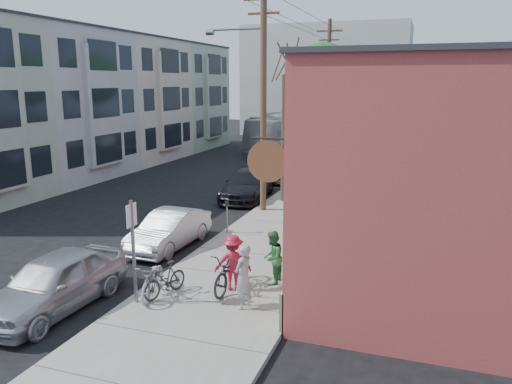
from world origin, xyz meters
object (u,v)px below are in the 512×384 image
(cyclist, at_px, (233,262))
(patron_green, at_px, (272,258))
(patio_chair_b, at_px, (300,268))
(utility_pole_near, at_px, (262,94))
(parking_meter_near, at_px, (227,212))
(parked_bike_b, at_px, (153,279))
(tree_leafy_far, at_px, (343,78))
(tree_bare, at_px, (284,139))
(car_4, at_px, (299,156))
(car_0, at_px, (54,282))
(patron_grey, at_px, (243,276))
(car_3, at_px, (278,168))
(bus, at_px, (286,132))
(parked_bike_a, at_px, (165,280))
(car_2, at_px, (248,185))
(tree_leafy_mid, at_px, (323,77))
(parking_meter_far, at_px, (282,177))
(sign_post, at_px, (133,242))
(car_1, at_px, (169,230))
(patio_chair_a, at_px, (309,253))

(cyclist, bearing_deg, patron_green, -161.40)
(patio_chair_b, bearing_deg, utility_pole_near, 124.89)
(patron_green, height_order, cyclist, cyclist)
(parking_meter_near, bearing_deg, parked_bike_b, -86.93)
(parking_meter_near, height_order, tree_leafy_far, tree_leafy_far)
(tree_bare, height_order, tree_leafy_far, tree_leafy_far)
(tree_bare, relative_size, car_4, 1.40)
(tree_leafy_far, distance_m, cyclist, 28.14)
(tree_leafy_far, distance_m, parked_bike_b, 29.24)
(tree_bare, distance_m, patio_chair_b, 10.68)
(patio_chair_b, height_order, car_0, car_0)
(patron_grey, xyz_separation_m, car_0, (-4.76, -1.45, -0.24))
(car_3, bearing_deg, patron_grey, -81.50)
(cyclist, bearing_deg, parked_bike_b, 8.53)
(car_0, bearing_deg, bus, 97.11)
(parked_bike_a, distance_m, parked_bike_b, 0.32)
(car_2, bearing_deg, parking_meter_near, -82.62)
(tree_leafy_mid, bearing_deg, parking_meter_far, -94.40)
(utility_pole_near, relative_size, car_0, 2.23)
(car_0, bearing_deg, tree_leafy_far, 87.59)
(car_0, distance_m, car_4, 24.49)
(patron_grey, bearing_deg, sign_post, -63.54)
(parked_bike_a, relative_size, car_3, 0.31)
(patio_chair_b, distance_m, patron_green, 0.88)
(patron_grey, relative_size, car_4, 0.39)
(parked_bike_b, relative_size, car_4, 0.43)
(parking_meter_near, bearing_deg, tree_bare, 84.71)
(patron_grey, xyz_separation_m, parked_bike_b, (-2.60, -0.12, -0.37))
(tree_leafy_mid, distance_m, patron_grey, 21.63)
(parking_meter_near, distance_m, tree_leafy_mid, 15.76)
(parked_bike_a, xyz_separation_m, car_0, (-2.47, -1.45, 0.15))
(patron_grey, distance_m, car_2, 13.07)
(parked_bike_a, relative_size, car_1, 0.38)
(sign_post, relative_size, patron_green, 1.78)
(tree_leafy_far, xyz_separation_m, parked_bike_a, (0.08, -28.60, -5.57))
(patio_chair_a, height_order, parked_bike_b, parked_bike_b)
(parked_bike_b, distance_m, car_1, 4.52)
(tree_bare, height_order, patron_grey, tree_bare)
(patron_green, bearing_deg, parking_meter_near, -142.83)
(parking_meter_near, xyz_separation_m, patron_grey, (2.92, -6.00, 0.02))
(cyclist, distance_m, car_3, 17.25)
(patio_chair_a, distance_m, bus, 28.78)
(tree_bare, bearing_deg, cyclist, -81.23)
(tree_leafy_mid, height_order, patron_green, tree_leafy_mid)
(parked_bike_a, height_order, car_1, car_1)
(car_1, bearing_deg, patio_chair_a, -4.43)
(parking_meter_near, height_order, patron_grey, patron_grey)
(sign_post, height_order, parking_meter_near, sign_post)
(car_4, bearing_deg, patio_chair_b, -72.63)
(cyclist, relative_size, car_1, 0.39)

